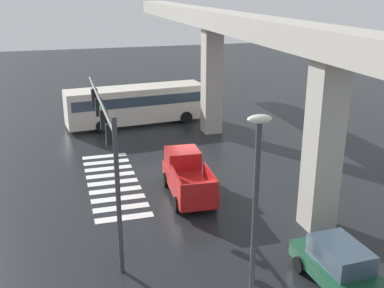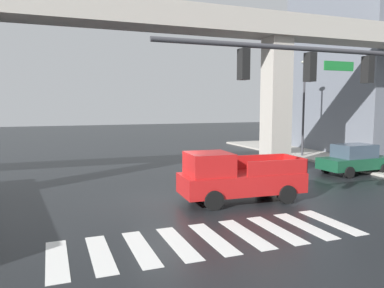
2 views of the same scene
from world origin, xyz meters
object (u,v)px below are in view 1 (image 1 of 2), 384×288
object	(u,v)px
sedan_dark_green	(340,267)
city_bus	(136,103)
traffic_signal_mast	(105,129)
street_lamp_near_corner	(255,206)
pickup_truck	(187,176)

from	to	relation	value
sedan_dark_green	city_bus	bearing A→B (deg)	-171.51
sedan_dark_green	traffic_signal_mast	distance (m)	10.84
sedan_dark_green	street_lamp_near_corner	xyz separation A→B (m)	(1.44, -4.13, 3.70)
sedan_dark_green	pickup_truck	bearing A→B (deg)	-161.53
traffic_signal_mast	street_lamp_near_corner	size ratio (longest dim) A/B	1.50
pickup_truck	city_bus	world-z (taller)	city_bus
city_bus	pickup_truck	bearing A→B (deg)	1.37
city_bus	sedan_dark_green	xyz separation A→B (m)	(23.17, 3.46, -0.87)
sedan_dark_green	street_lamp_near_corner	bearing A→B (deg)	-70.77
sedan_dark_green	traffic_signal_mast	xyz separation A→B (m)	(-6.86, -7.47, 3.83)
pickup_truck	city_bus	xyz separation A→B (m)	(-13.80, -0.33, 0.73)
street_lamp_near_corner	city_bus	bearing A→B (deg)	178.45
pickup_truck	traffic_signal_mast	distance (m)	6.22
city_bus	traffic_signal_mast	world-z (taller)	traffic_signal_mast
traffic_signal_mast	city_bus	bearing A→B (deg)	166.19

